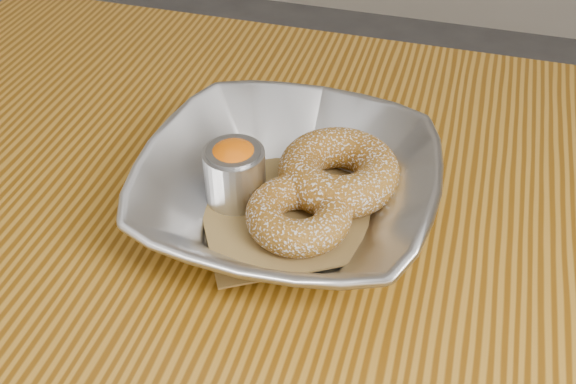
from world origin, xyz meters
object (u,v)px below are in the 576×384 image
(table, at_px, (394,373))
(donut_front, at_px, (299,214))
(serving_bowl, at_px, (288,192))
(ramekin, at_px, (235,171))
(donut_back, at_px, (339,171))

(table, xyz_separation_m, donut_front, (-0.10, 0.04, 0.12))
(serving_bowl, relative_size, donut_front, 2.82)
(table, relative_size, donut_front, 13.76)
(table, bearing_deg, serving_bowl, 151.84)
(donut_front, distance_m, ramekin, 0.07)
(donut_back, bearing_deg, donut_front, -108.48)
(serving_bowl, bearing_deg, donut_back, 49.20)
(table, relative_size, ramekin, 20.79)
(table, height_order, donut_back, donut_back)
(serving_bowl, xyz_separation_m, donut_back, (0.03, 0.04, -0.00))
(serving_bowl, xyz_separation_m, donut_front, (0.01, -0.02, -0.00))
(donut_back, distance_m, ramekin, 0.09)
(donut_back, distance_m, donut_front, 0.06)
(donut_front, relative_size, ramekin, 1.51)
(ramekin, bearing_deg, serving_bowl, -5.44)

